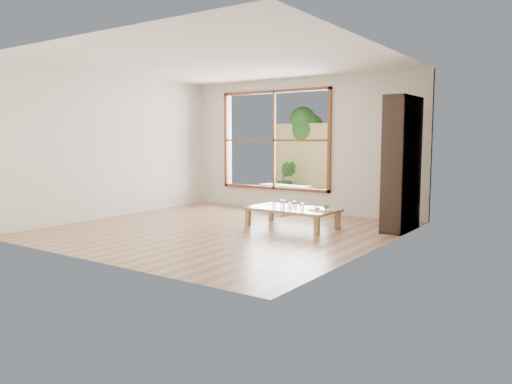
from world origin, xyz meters
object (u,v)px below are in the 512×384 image
at_px(food_tray, 321,209).
at_px(garden_bench, 285,188).
at_px(bookshelf, 402,164).
at_px(low_table, 292,210).

bearing_deg(food_tray, garden_bench, 149.09).
relative_size(bookshelf, food_tray, 5.76).
relative_size(low_table, food_tray, 4.08).
relative_size(food_tray, garden_bench, 0.29).
distance_m(bookshelf, garden_bench, 3.69).
height_order(low_table, food_tray, food_tray).
height_order(bookshelf, food_tray, bookshelf).
bearing_deg(garden_bench, low_table, -51.00).
bearing_deg(low_table, garden_bench, 125.69).
distance_m(bookshelf, food_tray, 1.43).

